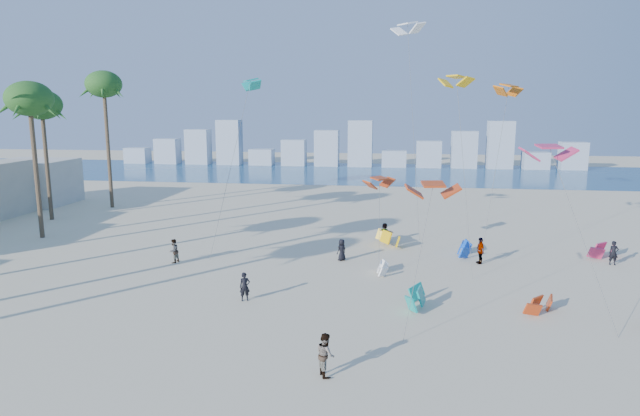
# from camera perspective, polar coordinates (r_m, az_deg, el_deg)

# --- Properties ---
(ground) EXTENTS (220.00, 220.00, 0.00)m
(ground) POSITION_cam_1_polar(r_m,az_deg,el_deg) (23.17, -13.54, -18.31)
(ground) COLOR beige
(ground) RESTS_ON ground
(ocean) EXTENTS (220.00, 220.00, 0.00)m
(ocean) POSITION_cam_1_polar(r_m,az_deg,el_deg) (91.79, 2.91, 3.70)
(ocean) COLOR navy
(ocean) RESTS_ON ground
(kitesurfer_near) EXTENTS (0.72, 0.61, 1.67)m
(kitesurfer_near) POSITION_cam_1_polar(r_m,az_deg,el_deg) (32.07, -7.84, -8.13)
(kitesurfer_near) COLOR black
(kitesurfer_near) RESTS_ON ground
(kitesurfer_mid) EXTENTS (1.02, 1.11, 1.85)m
(kitesurfer_mid) POSITION_cam_1_polar(r_m,az_deg,el_deg) (23.52, 0.57, -15.00)
(kitesurfer_mid) COLOR gray
(kitesurfer_mid) RESTS_ON ground
(kitesurfers_far) EXTENTS (31.72, 17.35, 1.90)m
(kitesurfers_far) POSITION_cam_1_polar(r_m,az_deg,el_deg) (38.53, 10.35, -4.96)
(kitesurfers_far) COLOR black
(kitesurfers_far) RESTS_ON ground
(grounded_kites) EXTENTS (18.85, 17.04, 1.05)m
(grounded_kites) POSITION_cam_1_polar(r_m,az_deg,el_deg) (39.52, 14.69, -5.31)
(grounded_kites) COLOR white
(grounded_kites) RESTS_ON ground
(flying_kites) EXTENTS (38.16, 27.10, 18.68)m
(flying_kites) POSITION_cam_1_polar(r_m,az_deg,el_deg) (39.92, 16.27, 10.63)
(flying_kites) COLOR #B93812
(flying_kites) RESTS_ON ground
(distant_skyline) EXTENTS (85.00, 3.00, 8.40)m
(distant_skyline) POSITION_cam_1_polar(r_m,az_deg,el_deg) (101.50, 2.75, 6.12)
(distant_skyline) COLOR #9EADBF
(distant_skyline) RESTS_ON ground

